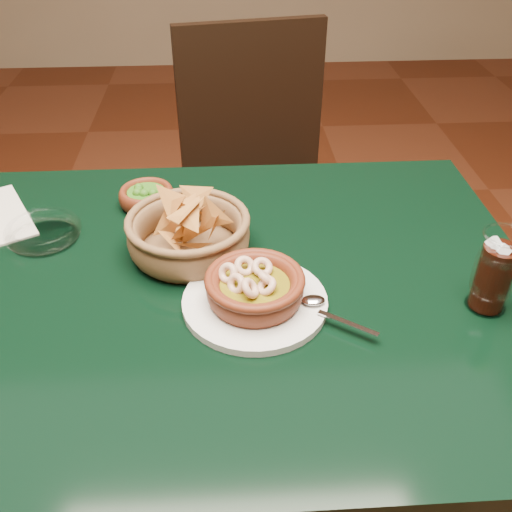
{
  "coord_description": "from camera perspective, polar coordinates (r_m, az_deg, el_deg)",
  "views": [
    {
      "loc": [
        0.1,
        -0.72,
        1.32
      ],
      "look_at": [
        0.14,
        -0.02,
        0.81
      ],
      "focal_mm": 40.0,
      "sensor_mm": 36.0,
      "label": 1
    }
  ],
  "objects": [
    {
      "name": "dining_chair",
      "position": [
        1.65,
        0.52,
        6.9
      ],
      "size": [
        0.51,
        0.51,
        0.95
      ],
      "color": "black",
      "rests_on": "ground"
    },
    {
      "name": "shrimp_plate",
      "position": [
        0.86,
        -0.11,
        -3.47
      ],
      "size": [
        0.28,
        0.22,
        0.07
      ],
      "color": "silver",
      "rests_on": "dining_table"
    },
    {
      "name": "dining_table",
      "position": [
        0.99,
        -8.22,
        -7.03
      ],
      "size": [
        1.2,
        0.8,
        0.75
      ],
      "color": "black",
      "rests_on": "ground"
    },
    {
      "name": "guacamole_ramekin",
      "position": [
        1.13,
        -10.9,
        5.88
      ],
      "size": [
        0.12,
        0.12,
        0.04
      ],
      "color": "#541F0F",
      "rests_on": "dining_table"
    },
    {
      "name": "glass_ashtray",
      "position": [
        1.08,
        -20.5,
        2.31
      ],
      "size": [
        0.14,
        0.14,
        0.03
      ],
      "color": "white",
      "rests_on": "dining_table"
    },
    {
      "name": "cola_drink",
      "position": [
        0.9,
        22.79,
        -1.51
      ],
      "size": [
        0.13,
        0.13,
        0.15
      ],
      "color": "white",
      "rests_on": "dining_table"
    },
    {
      "name": "chip_basket",
      "position": [
        0.97,
        -6.75,
        2.28
      ],
      "size": [
        0.24,
        0.24,
        0.14
      ],
      "color": "brown",
      "rests_on": "dining_table"
    }
  ]
}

